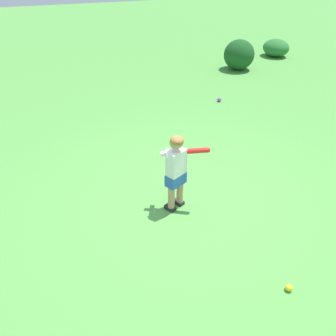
{
  "coord_description": "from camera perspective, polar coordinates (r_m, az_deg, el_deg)",
  "views": [
    {
      "loc": [
        -1.66,
        -3.61,
        3.04
      ],
      "look_at": [
        -0.28,
        0.23,
        0.45
      ],
      "focal_mm": 38.02,
      "sensor_mm": 36.0,
      "label": 1
    }
  ],
  "objects": [
    {
      "name": "child_batter",
      "position": [
        4.5,
        1.38,
        0.28
      ],
      "size": [
        0.59,
        0.36,
        1.08
      ],
      "color": "#232328",
      "rests_on": "ground"
    },
    {
      "name": "play_ball_far_left",
      "position": [
        8.27,
        8.21,
        10.78
      ],
      "size": [
        0.09,
        0.09,
        0.09
      ],
      "primitive_type": "sphere",
      "color": "purple",
      "rests_on": "ground"
    },
    {
      "name": "shrub_right_background",
      "position": [
        12.29,
        16.92,
        17.95
      ],
      "size": [
        0.78,
        0.86,
        0.52
      ],
      "primitive_type": "ellipsoid",
      "color": "#286B2D",
      "rests_on": "ground"
    },
    {
      "name": "ground_plane",
      "position": [
        5.0,
        3.89,
        -5.14
      ],
      "size": [
        40.0,
        40.0,
        0.0
      ],
      "primitive_type": "plane",
      "color": "#519942"
    },
    {
      "name": "play_ball_midfield",
      "position": [
        4.06,
        18.83,
        -17.7
      ],
      "size": [
        0.08,
        0.08,
        0.08
      ],
      "primitive_type": "sphere",
      "color": "yellow",
      "rests_on": "ground"
    },
    {
      "name": "shrub_left_background",
      "position": [
        10.6,
        11.31,
        17.38
      ],
      "size": [
        0.85,
        0.84,
        0.82
      ],
      "primitive_type": "ellipsoid",
      "color": "#194C1E",
      "rests_on": "ground"
    }
  ]
}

